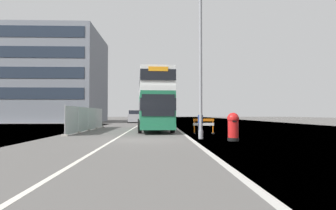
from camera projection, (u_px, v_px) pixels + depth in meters
ground at (153, 141)px, 17.51m from camera, size 140.00×280.00×0.10m
double_decker_bus at (154, 101)px, 27.13m from camera, size 3.36×11.69×5.02m
lamppost_foreground at (201, 70)px, 18.27m from camera, size 0.29×0.70×8.79m
red_pillar_postbox at (233, 125)px, 16.84m from camera, size 0.66×0.66×1.57m
roadworks_barrier at (204, 124)px, 22.79m from camera, size 1.61×0.58×1.14m
construction_site_fence at (88, 119)px, 27.18m from camera, size 0.44×13.80×2.12m
car_oncoming_near at (154, 117)px, 44.95m from camera, size 1.96×4.00×2.06m
car_receding_mid at (135, 117)px, 51.79m from camera, size 2.10×4.59×2.09m
bare_tree_far_verge_near at (92, 108)px, 56.77m from camera, size 2.79×2.93×5.12m
pedestrian_at_kerb at (200, 124)px, 20.33m from camera, size 0.34×0.34×1.66m
backdrop_office_block at (28, 78)px, 56.49m from camera, size 26.56×17.91×16.38m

